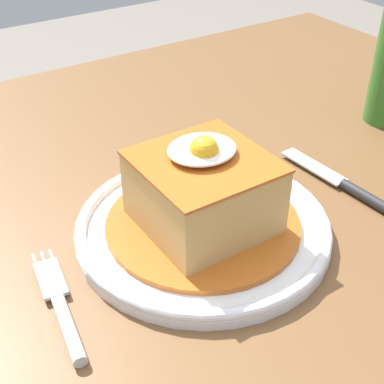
{
  "coord_description": "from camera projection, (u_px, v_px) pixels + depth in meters",
  "views": [
    {
      "loc": [
        -0.2,
        -0.45,
        1.11
      ],
      "look_at": [
        0.05,
        -0.07,
        0.79
      ],
      "focal_mm": 51.42,
      "sensor_mm": 36.0,
      "label": 1
    }
  ],
  "objects": [
    {
      "name": "dining_table",
      "position": [
        122.0,
        281.0,
        0.66
      ],
      "size": [
        1.33,
        0.8,
        0.75
      ],
      "color": "brown",
      "rests_on": "ground_plane"
    },
    {
      "name": "main_plate",
      "position": [
        203.0,
        227.0,
        0.56
      ],
      "size": [
        0.26,
        0.26,
        0.02
      ],
      "color": "white",
      "rests_on": "dining_table"
    },
    {
      "name": "sandwich_meal",
      "position": [
        203.0,
        195.0,
        0.53
      ],
      "size": [
        0.2,
        0.2,
        0.1
      ],
      "color": "#B75B1E",
      "rests_on": "main_plate"
    },
    {
      "name": "fork",
      "position": [
        62.0,
        311.0,
        0.47
      ],
      "size": [
        0.04,
        0.14,
        0.01
      ],
      "color": "silver",
      "rests_on": "dining_table"
    },
    {
      "name": "knife",
      "position": [
        352.0,
        189.0,
        0.62
      ],
      "size": [
        0.02,
        0.17,
        0.01
      ],
      "color": "#262628",
      "rests_on": "dining_table"
    }
  ]
}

